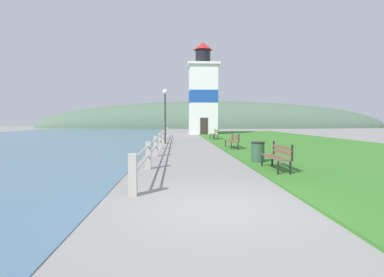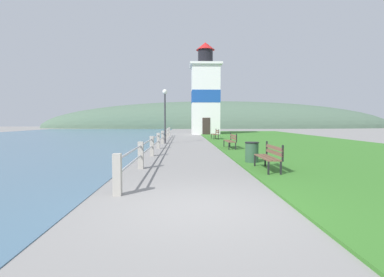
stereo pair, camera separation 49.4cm
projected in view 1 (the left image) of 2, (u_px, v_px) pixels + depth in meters
ground_plane at (217, 208)px, 5.72m from camera, size 160.00×160.00×0.00m
grass_verge at (293, 143)px, 21.98m from camera, size 12.00×47.69×0.06m
seawall_railing at (162, 138)px, 19.57m from camera, size 0.18×26.21×0.94m
park_bench_near at (278, 155)px, 9.77m from camera, size 0.47×1.74×0.94m
park_bench_midway at (233, 140)px, 17.47m from camera, size 0.48×1.97×0.94m
park_bench_far at (215, 133)px, 26.22m from camera, size 0.54×1.73×0.94m
lighthouse at (203, 95)px, 36.21m from camera, size 3.76×3.76×11.03m
trash_bin at (258, 153)px, 11.61m from camera, size 0.54×0.54×0.84m
lamp_post at (165, 106)px, 21.93m from camera, size 0.36×0.36×3.96m
distant_hillside at (215, 128)px, 67.74m from camera, size 80.00×16.00×12.00m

